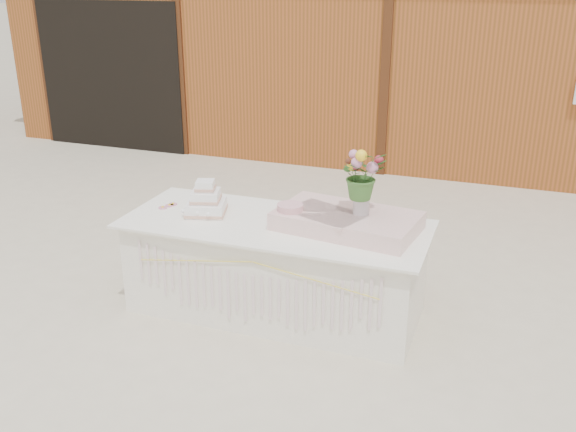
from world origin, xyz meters
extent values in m
plane|color=beige|center=(0.00, 0.00, 0.00)|extent=(80.00, 80.00, 0.00)
cube|color=#97481F|center=(0.00, 6.00, 1.50)|extent=(12.00, 4.00, 3.00)
cube|color=black|center=(-4.20, 3.98, 1.10)|extent=(2.40, 0.08, 2.20)
cube|color=white|center=(0.00, 0.00, 0.38)|extent=(2.28, 0.88, 0.75)
cube|color=white|center=(0.00, 0.00, 0.76)|extent=(2.40, 1.00, 0.02)
cube|color=white|center=(-0.60, 0.01, 0.82)|extent=(0.37, 0.37, 0.10)
cube|color=#D69E87|center=(-0.60, 0.01, 0.79)|extent=(0.39, 0.39, 0.02)
cube|color=white|center=(-0.60, 0.01, 0.92)|extent=(0.27, 0.27, 0.09)
cube|color=#D69E87|center=(-0.60, 0.01, 0.89)|extent=(0.28, 0.28, 0.02)
cube|color=white|center=(-0.60, 0.01, 1.01)|extent=(0.17, 0.17, 0.08)
cube|color=#D69E87|center=(-0.60, 0.01, 0.99)|extent=(0.19, 0.19, 0.02)
cylinder|color=white|center=(0.14, -0.03, 0.78)|extent=(0.22, 0.22, 0.01)
cylinder|color=white|center=(0.14, -0.03, 0.80)|extent=(0.06, 0.06, 0.04)
cylinder|color=white|center=(0.14, -0.03, 0.83)|extent=(0.25, 0.25, 0.01)
cylinder|color=#E7A6AD|center=(0.14, -0.03, 0.89)|extent=(0.20, 0.20, 0.12)
cube|color=beige|center=(0.56, 0.07, 0.84)|extent=(1.12, 0.74, 0.13)
cylinder|color=#A2A2A6|center=(0.66, 0.09, 0.99)|extent=(0.12, 0.12, 0.17)
imported|color=#366629|center=(0.66, 0.09, 1.26)|extent=(0.44, 0.42, 0.37)
camera|label=1|loc=(1.68, -4.33, 2.62)|focal=40.00mm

